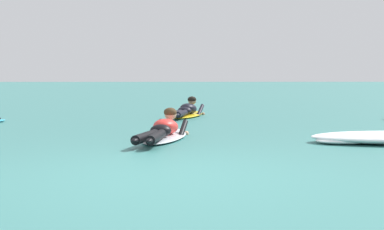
{
  "coord_description": "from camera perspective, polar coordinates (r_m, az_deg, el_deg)",
  "views": [
    {
      "loc": [
        0.06,
        -5.94,
        1.06
      ],
      "look_at": [
        0.39,
        6.25,
        0.18
      ],
      "focal_mm": 53.04,
      "sensor_mm": 36.0,
      "label": 1
    }
  ],
  "objects": [
    {
      "name": "surfer_near",
      "position": [
        9.14,
        -2.9,
        -1.68
      ],
      "size": [
        0.98,
        2.59,
        0.53
      ],
      "color": "silver",
      "rests_on": "ground"
    },
    {
      "name": "surfer_far",
      "position": [
        13.98,
        -0.52,
        0.37
      ],
      "size": [
        1.06,
        2.45,
        0.54
      ],
      "color": "yellow",
      "rests_on": "ground"
    },
    {
      "name": "ground_plane",
      "position": [
        15.97,
        -1.77,
        0.34
      ],
      "size": [
        120.0,
        120.0,
        0.0
      ],
      "primitive_type": "plane",
      "color": "#387A75"
    }
  ]
}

